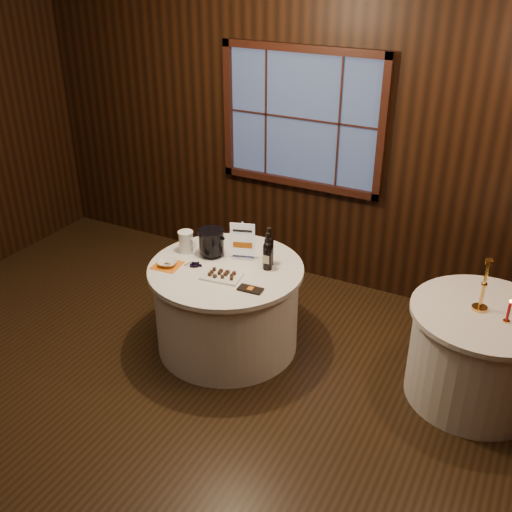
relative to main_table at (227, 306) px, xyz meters
The scene contains 16 objects.
ground 1.07m from the main_table, 90.00° to the right, with size 6.00×6.00×0.00m, color black.
back_wall 1.88m from the main_table, 90.00° to the left, with size 6.00×0.10×3.00m.
main_table is the anchor object (origin of this frame).
side_table 2.02m from the main_table, ahead, with size 1.08×1.08×0.77m.
sign_stand 0.54m from the main_table, 77.20° to the left, with size 0.20×0.15×0.33m.
port_bottle_left 0.63m from the main_table, 36.17° to the left, with size 0.08×0.09×0.33m.
port_bottle_right 0.62m from the main_table, 22.89° to the left, with size 0.08×0.08×0.32m.
ice_bucket 0.56m from the main_table, 148.79° to the left, with size 0.23×0.23×0.23m.
chocolate_plate 0.43m from the main_table, 70.60° to the right, with size 0.33×0.24×0.04m.
chocolate_box 0.57m from the main_table, 33.08° to the right, with size 0.19×0.10×0.02m, color black.
grape_bunch 0.47m from the main_table, 151.26° to the right, with size 0.16×0.10×0.04m.
glass_pitcher 0.65m from the main_table, 169.38° to the left, with size 0.17×0.13×0.19m.
orange_napkin 0.61m from the main_table, 155.30° to the right, with size 0.22×0.22×0.00m, color orange.
cracker_bowl 0.63m from the main_table, 155.30° to the right, with size 0.15×0.15×0.04m, color white.
brass_candlestick 2.04m from the main_table, ahead, with size 0.11×0.11×0.40m.
red_candle 2.20m from the main_table, ahead, with size 0.05×0.05×0.18m.
Camera 1 is at (2.21, -2.68, 3.13)m, focal length 42.00 mm.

